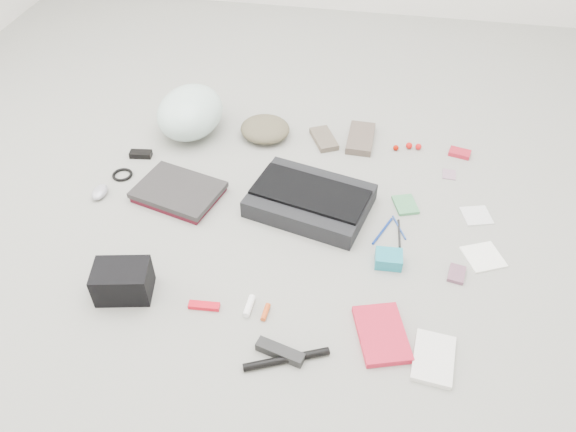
% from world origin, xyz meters
% --- Properties ---
extents(ground_plane, '(4.00, 4.00, 0.00)m').
position_xyz_m(ground_plane, '(0.00, 0.00, 0.00)').
color(ground_plane, gray).
extents(messenger_bag, '(0.51, 0.41, 0.07)m').
position_xyz_m(messenger_bag, '(0.07, 0.11, 0.04)').
color(messenger_bag, black).
rests_on(messenger_bag, ground_plane).
extents(bag_flap, '(0.47, 0.30, 0.01)m').
position_xyz_m(bag_flap, '(0.07, 0.11, 0.08)').
color(bag_flap, black).
rests_on(bag_flap, messenger_bag).
extents(laptop_sleeve, '(0.36, 0.31, 0.02)m').
position_xyz_m(laptop_sleeve, '(-0.46, 0.09, 0.01)').
color(laptop_sleeve, '#4D0D1A').
rests_on(laptop_sleeve, ground_plane).
extents(laptop, '(0.38, 0.31, 0.02)m').
position_xyz_m(laptop, '(-0.46, 0.09, 0.03)').
color(laptop, black).
rests_on(laptop, laptop_sleeve).
extents(bike_helmet, '(0.32, 0.38, 0.21)m').
position_xyz_m(bike_helmet, '(-0.55, 0.53, 0.11)').
color(bike_helmet, silver).
rests_on(bike_helmet, ground_plane).
extents(beanie, '(0.27, 0.27, 0.08)m').
position_xyz_m(beanie, '(-0.21, 0.56, 0.04)').
color(beanie, brown).
rests_on(beanie, ground_plane).
extents(mitten_left, '(0.15, 0.19, 0.03)m').
position_xyz_m(mitten_left, '(0.06, 0.57, 0.01)').
color(mitten_left, brown).
rests_on(mitten_left, ground_plane).
extents(mitten_right, '(0.12, 0.23, 0.03)m').
position_xyz_m(mitten_right, '(0.22, 0.60, 0.02)').
color(mitten_right, brown).
rests_on(mitten_right, ground_plane).
extents(power_brick, '(0.10, 0.05, 0.03)m').
position_xyz_m(power_brick, '(-0.71, 0.31, 0.01)').
color(power_brick, black).
rests_on(power_brick, ground_plane).
extents(cable_coil, '(0.11, 0.11, 0.01)m').
position_xyz_m(cable_coil, '(-0.74, 0.17, 0.01)').
color(cable_coil, black).
rests_on(cable_coil, ground_plane).
extents(mouse, '(0.06, 0.09, 0.04)m').
position_xyz_m(mouse, '(-0.78, 0.03, 0.02)').
color(mouse, '#9F9EAA').
rests_on(mouse, ground_plane).
extents(camera_bag, '(0.20, 0.16, 0.12)m').
position_xyz_m(camera_bag, '(-0.48, -0.42, 0.06)').
color(camera_bag, black).
rests_on(camera_bag, ground_plane).
extents(multitool, '(0.11, 0.04, 0.02)m').
position_xyz_m(multitool, '(-0.20, -0.43, 0.01)').
color(multitool, red).
rests_on(multitool, ground_plane).
extents(toiletry_tube_white, '(0.03, 0.08, 0.02)m').
position_xyz_m(toiletry_tube_white, '(-0.05, -0.41, 0.01)').
color(toiletry_tube_white, white).
rests_on(toiletry_tube_white, ground_plane).
extents(toiletry_tube_orange, '(0.02, 0.06, 0.02)m').
position_xyz_m(toiletry_tube_orange, '(0.00, -0.42, 0.01)').
color(toiletry_tube_orange, '#CC4A1A').
rests_on(toiletry_tube_orange, ground_plane).
extents(u_lock, '(0.16, 0.08, 0.03)m').
position_xyz_m(u_lock, '(0.08, -0.57, 0.02)').
color(u_lock, black).
rests_on(u_lock, ground_plane).
extents(bike_pump, '(0.26, 0.13, 0.02)m').
position_xyz_m(bike_pump, '(0.10, -0.58, 0.01)').
color(bike_pump, black).
rests_on(bike_pump, ground_plane).
extents(book_red, '(0.21, 0.25, 0.02)m').
position_xyz_m(book_red, '(0.38, -0.44, 0.01)').
color(book_red, red).
rests_on(book_red, ground_plane).
extents(book_white, '(0.14, 0.19, 0.02)m').
position_xyz_m(book_white, '(0.54, -0.50, 0.01)').
color(book_white, silver).
rests_on(book_white, ground_plane).
extents(notepad, '(0.11, 0.13, 0.01)m').
position_xyz_m(notepad, '(0.44, 0.19, 0.01)').
color(notepad, '#418653').
rests_on(notepad, ground_plane).
extents(pen_blue, '(0.07, 0.15, 0.01)m').
position_xyz_m(pen_blue, '(0.36, 0.03, 0.00)').
color(pen_blue, navy).
rests_on(pen_blue, ground_plane).
extents(pen_black, '(0.02, 0.14, 0.01)m').
position_xyz_m(pen_black, '(0.42, 0.03, 0.00)').
color(pen_black, black).
rests_on(pen_black, ground_plane).
extents(pen_navy, '(0.06, 0.12, 0.01)m').
position_xyz_m(pen_navy, '(0.42, 0.06, 0.00)').
color(pen_navy, navy).
rests_on(pen_navy, ground_plane).
extents(accordion_wallet, '(0.10, 0.08, 0.05)m').
position_xyz_m(accordion_wallet, '(0.39, -0.13, 0.02)').
color(accordion_wallet, teal).
rests_on(accordion_wallet, ground_plane).
extents(card_deck, '(0.07, 0.09, 0.02)m').
position_xyz_m(card_deck, '(0.62, -0.14, 0.01)').
color(card_deck, '#7E5165').
rests_on(card_deck, ground_plane).
extents(napkin_top, '(0.13, 0.13, 0.01)m').
position_xyz_m(napkin_top, '(0.71, 0.18, 0.00)').
color(napkin_top, silver).
rests_on(napkin_top, ground_plane).
extents(napkin_bottom, '(0.17, 0.17, 0.01)m').
position_xyz_m(napkin_bottom, '(0.72, -0.04, 0.00)').
color(napkin_bottom, white).
rests_on(napkin_bottom, ground_plane).
extents(lollipop_a, '(0.03, 0.03, 0.03)m').
position_xyz_m(lollipop_a, '(0.38, 0.56, 0.01)').
color(lollipop_a, '#A60D00').
rests_on(lollipop_a, ground_plane).
extents(lollipop_b, '(0.03, 0.03, 0.03)m').
position_xyz_m(lollipop_b, '(0.44, 0.58, 0.01)').
color(lollipop_b, red).
rests_on(lollipop_b, ground_plane).
extents(lollipop_c, '(0.03, 0.03, 0.03)m').
position_xyz_m(lollipop_c, '(0.48, 0.59, 0.01)').
color(lollipop_c, red).
rests_on(lollipop_c, ground_plane).
extents(altoids_tin, '(0.10, 0.08, 0.02)m').
position_xyz_m(altoids_tin, '(0.66, 0.58, 0.01)').
color(altoids_tin, '#B61C2D').
rests_on(altoids_tin, ground_plane).
extents(stamp_sheet, '(0.06, 0.07, 0.00)m').
position_xyz_m(stamp_sheet, '(0.61, 0.43, 0.00)').
color(stamp_sheet, '#A57992').
rests_on(stamp_sheet, ground_plane).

